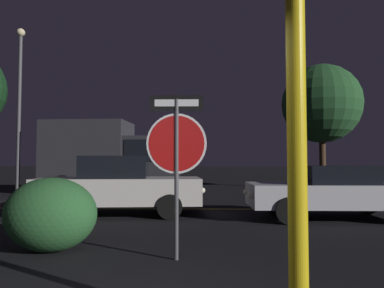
{
  "coord_description": "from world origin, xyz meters",
  "views": [
    {
      "loc": [
        0.86,
        -3.07,
        1.36
      ],
      "look_at": [
        0.6,
        4.63,
        1.74
      ],
      "focal_mm": 35.0,
      "sensor_mm": 36.0,
      "label": 1
    }
  ],
  "objects_px": {
    "passing_car_2": "(120,186)",
    "street_lamp": "(19,97)",
    "stop_sign": "(177,145)",
    "delivery_truck": "(112,155)",
    "passing_car_3": "(332,191)",
    "hedge_bush_2": "(51,214)",
    "yellow_pole_right": "(297,153)",
    "tree_0": "(322,104)"
  },
  "relations": [
    {
      "from": "passing_car_2",
      "to": "tree_0",
      "type": "distance_m",
      "value": 13.42
    },
    {
      "from": "yellow_pole_right",
      "to": "street_lamp",
      "type": "relative_size",
      "value": 0.39
    },
    {
      "from": "delivery_truck",
      "to": "street_lamp",
      "type": "bearing_deg",
      "value": -82.85
    },
    {
      "from": "stop_sign",
      "to": "street_lamp",
      "type": "height_order",
      "value": "street_lamp"
    },
    {
      "from": "passing_car_2",
      "to": "street_lamp",
      "type": "distance_m",
      "value": 9.33
    },
    {
      "from": "yellow_pole_right",
      "to": "street_lamp",
      "type": "distance_m",
      "value": 16.15
    },
    {
      "from": "street_lamp",
      "to": "delivery_truck",
      "type": "bearing_deg",
      "value": 4.55
    },
    {
      "from": "street_lamp",
      "to": "stop_sign",
      "type": "bearing_deg",
      "value": -54.23
    },
    {
      "from": "street_lamp",
      "to": "hedge_bush_2",
      "type": "bearing_deg",
      "value": -60.77
    },
    {
      "from": "stop_sign",
      "to": "passing_car_2",
      "type": "xyz_separation_m",
      "value": [
        -1.82,
        4.45,
        -0.86
      ]
    },
    {
      "from": "delivery_truck",
      "to": "passing_car_2",
      "type": "bearing_deg",
      "value": 18.2
    },
    {
      "from": "yellow_pole_right",
      "to": "passing_car_3",
      "type": "distance_m",
      "value": 6.88
    },
    {
      "from": "stop_sign",
      "to": "passing_car_3",
      "type": "height_order",
      "value": "stop_sign"
    },
    {
      "from": "stop_sign",
      "to": "hedge_bush_2",
      "type": "distance_m",
      "value": 2.26
    },
    {
      "from": "passing_car_2",
      "to": "delivery_truck",
      "type": "xyz_separation_m",
      "value": [
        -1.85,
        6.63,
        0.92
      ]
    },
    {
      "from": "passing_car_3",
      "to": "delivery_truck",
      "type": "distance_m",
      "value": 10.17
    },
    {
      "from": "stop_sign",
      "to": "yellow_pole_right",
      "type": "height_order",
      "value": "yellow_pole_right"
    },
    {
      "from": "hedge_bush_2",
      "to": "passing_car_3",
      "type": "height_order",
      "value": "passing_car_3"
    },
    {
      "from": "stop_sign",
      "to": "delivery_truck",
      "type": "xyz_separation_m",
      "value": [
        -3.68,
        11.08,
        0.06
      ]
    },
    {
      "from": "delivery_truck",
      "to": "stop_sign",
      "type": "bearing_deg",
      "value": 20.95
    },
    {
      "from": "passing_car_2",
      "to": "delivery_truck",
      "type": "bearing_deg",
      "value": -169.84
    },
    {
      "from": "street_lamp",
      "to": "tree_0",
      "type": "distance_m",
      "value": 14.69
    },
    {
      "from": "hedge_bush_2",
      "to": "yellow_pole_right",
      "type": "bearing_deg",
      "value": -43.45
    },
    {
      "from": "delivery_truck",
      "to": "passing_car_3",
      "type": "bearing_deg",
      "value": 47.63
    },
    {
      "from": "hedge_bush_2",
      "to": "delivery_truck",
      "type": "xyz_separation_m",
      "value": [
        -1.72,
        10.67,
        1.1
      ]
    },
    {
      "from": "yellow_pole_right",
      "to": "passing_car_3",
      "type": "relative_size",
      "value": 0.7
    },
    {
      "from": "passing_car_3",
      "to": "delivery_truck",
      "type": "bearing_deg",
      "value": 44.39
    },
    {
      "from": "passing_car_3",
      "to": "street_lamp",
      "type": "height_order",
      "value": "street_lamp"
    },
    {
      "from": "yellow_pole_right",
      "to": "delivery_truck",
      "type": "height_order",
      "value": "delivery_truck"
    },
    {
      "from": "stop_sign",
      "to": "yellow_pole_right",
      "type": "relative_size",
      "value": 0.81
    },
    {
      "from": "yellow_pole_right",
      "to": "street_lamp",
      "type": "xyz_separation_m",
      "value": [
        -8.83,
        13.23,
        2.82
      ]
    },
    {
      "from": "passing_car_3",
      "to": "tree_0",
      "type": "relative_size",
      "value": 0.63
    },
    {
      "from": "hedge_bush_2",
      "to": "tree_0",
      "type": "xyz_separation_m",
      "value": [
        8.46,
        13.9,
        3.85
      ]
    },
    {
      "from": "delivery_truck",
      "to": "tree_0",
      "type": "bearing_deg",
      "value": 110.21
    },
    {
      "from": "yellow_pole_right",
      "to": "hedge_bush_2",
      "type": "xyz_separation_m",
      "value": [
        -3.04,
        2.88,
        -0.87
      ]
    },
    {
      "from": "street_lamp",
      "to": "tree_0",
      "type": "xyz_separation_m",
      "value": [
        14.25,
        3.55,
        0.17
      ]
    },
    {
      "from": "hedge_bush_2",
      "to": "delivery_truck",
      "type": "distance_m",
      "value": 10.86
    },
    {
      "from": "hedge_bush_2",
      "to": "passing_car_2",
      "type": "height_order",
      "value": "passing_car_2"
    },
    {
      "from": "delivery_truck",
      "to": "tree_0",
      "type": "distance_m",
      "value": 11.02
    },
    {
      "from": "yellow_pole_right",
      "to": "tree_0",
      "type": "height_order",
      "value": "tree_0"
    },
    {
      "from": "passing_car_3",
      "to": "tree_0",
      "type": "distance_m",
      "value": 11.44
    },
    {
      "from": "hedge_bush_2",
      "to": "delivery_truck",
      "type": "bearing_deg",
      "value": 99.14
    }
  ]
}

